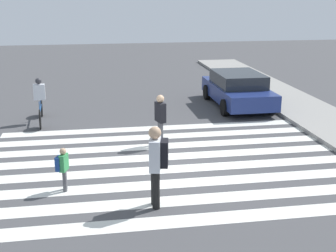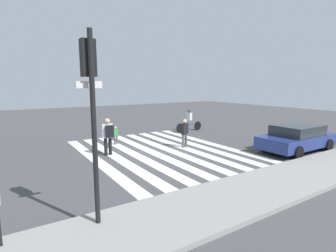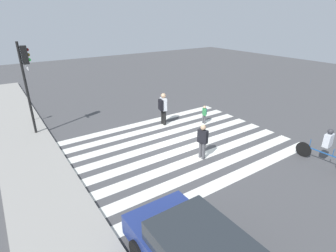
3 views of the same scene
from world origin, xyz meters
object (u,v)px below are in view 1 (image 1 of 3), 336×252
Objects in this scene: pedestrian_adult_yellow_jacket at (160,117)px; car_parked_silver_sedan at (238,89)px; pedestrian_adult_blue_shirt at (63,166)px; cyclist_near_curb at (40,99)px; pedestrian_adult_tall_backpack at (157,160)px.

pedestrian_adult_yellow_jacket reaches higher than car_parked_silver_sedan.
cyclist_near_curb reaches higher than pedestrian_adult_blue_shirt.
cyclist_near_curb is at bearing 34.19° from pedestrian_adult_yellow_jacket.
cyclist_near_curb is 7.81m from car_parked_silver_sedan.
pedestrian_adult_blue_shirt is (2.97, -2.78, -0.27)m from pedestrian_adult_yellow_jacket.
pedestrian_adult_blue_shirt is at bearing -41.66° from car_parked_silver_sedan.
pedestrian_adult_tall_backpack reaches higher than pedestrian_adult_blue_shirt.
pedestrian_adult_yellow_jacket is 0.86× the size of pedestrian_adult_tall_backpack.
pedestrian_adult_tall_backpack is (1.18, 2.07, 0.45)m from pedestrian_adult_blue_shirt.
pedestrian_adult_tall_backpack is at bearing 154.82° from pedestrian_adult_yellow_jacket.
cyclist_near_curb is 0.53× the size of car_parked_silver_sedan.
cyclist_near_curb is (-3.26, -3.85, -0.03)m from pedestrian_adult_yellow_jacket.
pedestrian_adult_tall_backpack is at bearing 19.72° from cyclist_near_curb.
pedestrian_adult_yellow_jacket is at bearing 2.11° from pedestrian_adult_tall_backpack.
cyclist_near_curb is (-6.24, -1.08, 0.24)m from pedestrian_adult_blue_shirt.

